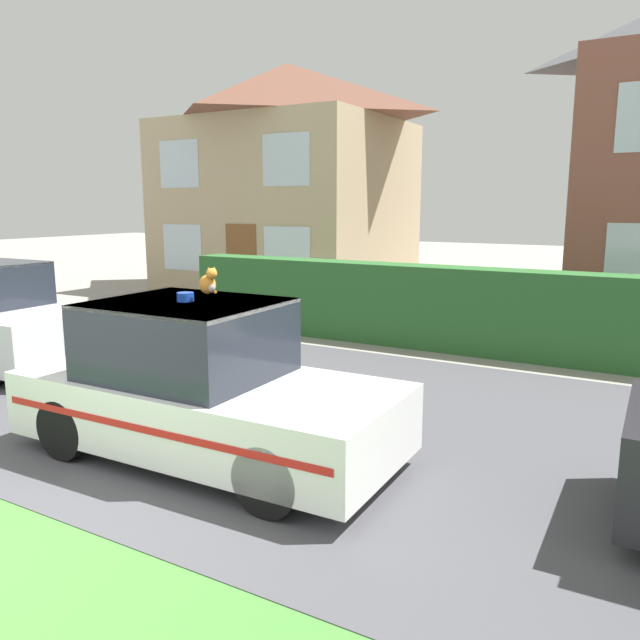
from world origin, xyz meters
The scene contains 5 objects.
road_strip centered at (0.00, 4.09, 0.01)m, with size 28.00×6.74×0.01m, color #4C4C51.
garden_hedge centered at (0.34, 8.44, 0.76)m, with size 9.91×0.69×1.52m, color #2D662D.
police_car centered at (0.26, 2.42, 0.75)m, with size 4.10×1.84×1.72m.
cat centered at (0.39, 2.45, 1.85)m, with size 0.27×0.27×0.28m.
house_left centered at (-6.10, 13.99, 3.42)m, with size 6.77×5.93×6.72m.
Camera 1 is at (4.45, -2.37, 2.62)m, focal length 35.00 mm.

